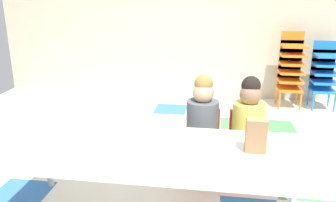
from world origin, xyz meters
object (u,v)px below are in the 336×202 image
at_px(craft_table, 158,154).
at_px(seated_child_middle_seat, 248,121).
at_px(kid_chair_blue_stack, 324,71).
at_px(donut_powdered_on_plate, 54,139).
at_px(paper_plate_near_edge, 55,142).
at_px(seated_child_near_camera, 202,119).
at_px(paper_bag_brown, 256,135).
at_px(kid_chair_orange_stack, 291,66).

relative_size(craft_table, seated_child_middle_seat, 2.29).
distance_m(craft_table, kid_chair_blue_stack, 3.34).
bearing_deg(donut_powdered_on_plate, paper_plate_near_edge, 0.00).
height_order(craft_table, seated_child_near_camera, seated_child_near_camera).
height_order(seated_child_near_camera, donut_powdered_on_plate, seated_child_near_camera).
bearing_deg(craft_table, kid_chair_blue_stack, 57.24).
bearing_deg(seated_child_middle_seat, donut_powdered_on_plate, -154.76).
bearing_deg(kid_chair_blue_stack, craft_table, -122.76).
bearing_deg(craft_table, seated_child_middle_seat, 44.76).
bearing_deg(craft_table, paper_plate_near_edge, -179.43).
bearing_deg(paper_bag_brown, seated_child_near_camera, 122.54).
xyz_separation_m(paper_bag_brown, donut_powdered_on_plate, (-1.34, -0.06, -0.08)).
bearing_deg(seated_child_middle_seat, kid_chair_orange_stack, 71.32).
bearing_deg(kid_chair_blue_stack, paper_plate_near_edge, -131.79).
bearing_deg(kid_chair_blue_stack, seated_child_near_camera, -125.27).
bearing_deg(seated_child_near_camera, paper_bag_brown, -57.46).
height_order(seated_child_middle_seat, paper_plate_near_edge, seated_child_middle_seat).
bearing_deg(kid_chair_blue_stack, seated_child_middle_seat, -118.33).
relative_size(craft_table, donut_powdered_on_plate, 16.64).
height_order(craft_table, donut_powdered_on_plate, donut_powdered_on_plate).
relative_size(craft_table, seated_child_near_camera, 2.29).
relative_size(craft_table, kid_chair_blue_stack, 2.28).
xyz_separation_m(seated_child_near_camera, kid_chair_blue_stack, (1.55, 2.18, -0.04)).
xyz_separation_m(seated_child_near_camera, paper_plate_near_edge, (-0.97, -0.63, 0.01)).
bearing_deg(donut_powdered_on_plate, craft_table, 0.57).
distance_m(craft_table, paper_plate_near_edge, 0.71).
bearing_deg(kid_chair_orange_stack, seated_child_middle_seat, -108.68).
distance_m(seated_child_middle_seat, paper_plate_near_edge, 1.48).
bearing_deg(paper_bag_brown, kid_chair_orange_stack, 74.92).
bearing_deg(paper_plate_near_edge, craft_table, 0.57).
distance_m(kid_chair_blue_stack, paper_plate_near_edge, 3.78).
xyz_separation_m(paper_bag_brown, paper_plate_near_edge, (-1.34, -0.06, -0.11)).
height_order(seated_child_middle_seat, kid_chair_blue_stack, seated_child_middle_seat).
relative_size(kid_chair_orange_stack, kid_chair_blue_stack, 1.13).
xyz_separation_m(kid_chair_orange_stack, paper_bag_brown, (-0.74, -2.75, 0.10)).
height_order(seated_child_near_camera, paper_bag_brown, seated_child_near_camera).
xyz_separation_m(seated_child_middle_seat, kid_chair_orange_stack, (0.74, 2.19, 0.02)).
bearing_deg(seated_child_near_camera, kid_chair_blue_stack, 54.73).
xyz_separation_m(craft_table, paper_plate_near_edge, (-0.71, -0.01, 0.04)).
distance_m(paper_plate_near_edge, donut_powdered_on_plate, 0.02).
distance_m(seated_child_near_camera, paper_plate_near_edge, 1.16).
height_order(seated_child_near_camera, kid_chair_orange_stack, kid_chair_orange_stack).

